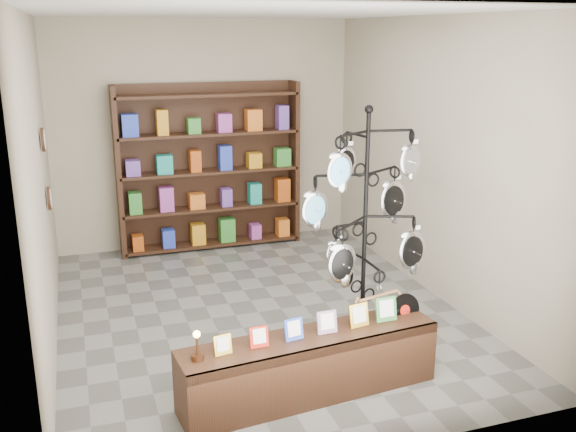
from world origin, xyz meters
The scene contains 6 objects.
ground centered at (0.00, 0.00, 0.00)m, with size 5.00×5.00×0.00m, color slate.
room_envelope centered at (0.00, 0.00, 1.85)m, with size 5.00×5.00×5.00m.
display_tree centered at (0.63, -1.17, 1.30)m, with size 1.15×1.09×2.25m.
front_shelf centered at (-0.05, -1.67, 0.26)m, with size 2.16×0.64×0.75m.
back_shelving centered at (0.00, 2.30, 1.03)m, with size 2.42×0.36×2.20m.
wall_clocks centered at (-1.97, 0.80, 1.50)m, with size 0.03×0.24×0.84m.
Camera 1 is at (-1.69, -5.96, 2.82)m, focal length 40.00 mm.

